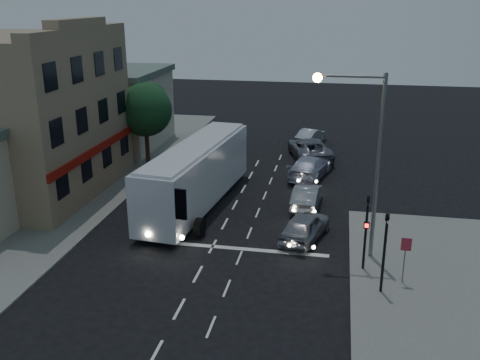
% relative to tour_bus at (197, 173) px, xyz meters
% --- Properties ---
extents(ground, '(120.00, 120.00, 0.00)m').
position_rel_tour_bus_xyz_m(ground, '(2.29, -7.53, -2.12)').
color(ground, black).
extents(sidewalk_far, '(12.00, 50.00, 0.12)m').
position_rel_tour_bus_xyz_m(sidewalk_far, '(-10.71, 0.47, -2.06)').
color(sidewalk_far, slate).
rests_on(sidewalk_far, ground).
extents(road_markings, '(8.00, 30.55, 0.01)m').
position_rel_tour_bus_xyz_m(road_markings, '(3.57, -4.22, -2.11)').
color(road_markings, silver).
rests_on(road_markings, ground).
extents(tour_bus, '(4.02, 12.98, 3.92)m').
position_rel_tour_bus_xyz_m(tour_bus, '(0.00, 0.00, 0.00)').
color(tour_bus, silver).
rests_on(tour_bus, ground).
extents(car_suv, '(2.83, 4.65, 1.48)m').
position_rel_tour_bus_xyz_m(car_suv, '(6.91, -3.73, -1.38)').
color(car_suv, gray).
rests_on(car_suv, ground).
extents(car_sedan_a, '(1.75, 4.40, 1.42)m').
position_rel_tour_bus_xyz_m(car_sedan_a, '(6.70, 0.89, -1.41)').
color(car_sedan_a, '#A0A0A4').
rests_on(car_sedan_a, ground).
extents(car_sedan_b, '(3.31, 5.70, 1.55)m').
position_rel_tour_bus_xyz_m(car_sedan_b, '(6.53, 6.82, -1.34)').
color(car_sedan_b, silver).
rests_on(car_sedan_b, ground).
extents(car_sedan_c, '(4.32, 6.55, 1.67)m').
position_rel_tour_bus_xyz_m(car_sedan_c, '(6.22, 11.55, -1.28)').
color(car_sedan_c, slate).
rests_on(car_sedan_c, ground).
extents(car_extra, '(2.69, 4.37, 1.36)m').
position_rel_tour_bus_xyz_m(car_extra, '(6.05, 16.22, -1.44)').
color(car_extra, silver).
rests_on(car_extra, ground).
extents(traffic_signal_main, '(0.25, 0.35, 4.10)m').
position_rel_tour_bus_xyz_m(traffic_signal_main, '(9.89, -6.75, 0.30)').
color(traffic_signal_main, black).
rests_on(traffic_signal_main, sidewalk_near).
extents(traffic_signal_side, '(0.18, 0.15, 4.10)m').
position_rel_tour_bus_xyz_m(traffic_signal_side, '(10.59, -8.73, 0.30)').
color(traffic_signal_side, black).
rests_on(traffic_signal_side, sidewalk_near).
extents(regulatory_sign, '(0.45, 0.12, 2.20)m').
position_rel_tour_bus_xyz_m(regulatory_sign, '(11.59, -7.76, -0.52)').
color(regulatory_sign, slate).
rests_on(regulatory_sign, sidewalk_near).
extents(streetlight, '(3.32, 0.44, 9.00)m').
position_rel_tour_bus_xyz_m(streetlight, '(9.63, -5.33, 3.62)').
color(streetlight, slate).
rests_on(streetlight, sidewalk_near).
extents(main_building, '(10.12, 12.00, 11.00)m').
position_rel_tour_bus_xyz_m(main_building, '(-11.67, 0.47, 3.04)').
color(main_building, '#937B61').
rests_on(main_building, sidewalk_far).
extents(low_building_north, '(9.40, 9.40, 6.50)m').
position_rel_tour_bus_xyz_m(low_building_north, '(-11.21, 12.47, 1.27)').
color(low_building_north, '#BBB5A5').
rests_on(low_building_north, sidewalk_far).
extents(street_tree, '(4.00, 4.00, 6.20)m').
position_rel_tour_bus_xyz_m(street_tree, '(-5.92, 7.50, 2.38)').
color(street_tree, black).
rests_on(street_tree, sidewalk_far).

